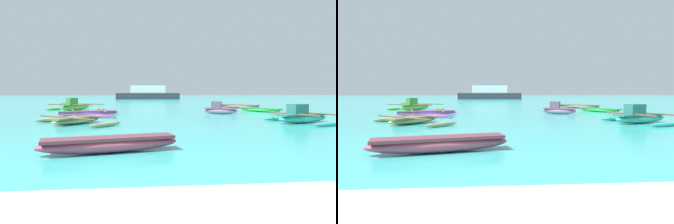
% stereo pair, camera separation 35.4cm
% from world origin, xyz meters
% --- Properties ---
extents(moored_boat_0, '(3.53, 3.15, 0.34)m').
position_xyz_m(moored_boat_0, '(9.72, 24.03, 0.19)').
color(moored_boat_0, tan).
rests_on(moored_boat_0, ground_plane).
extents(moored_boat_1, '(3.68, 1.48, 0.41)m').
position_xyz_m(moored_boat_1, '(-0.52, 4.27, 0.23)').
color(moored_boat_1, '#A03E55').
rests_on(moored_boat_1, ground_plane).
extents(moored_boat_2, '(2.56, 3.52, 0.28)m').
position_xyz_m(moored_boat_2, '(9.64, 18.87, 0.16)').
color(moored_boat_2, green).
rests_on(moored_boat_2, ground_plane).
extents(moored_boat_3, '(4.04, 4.82, 0.36)m').
position_xyz_m(moored_boat_3, '(-3.05, 16.51, 0.16)').
color(moored_boat_3, '#C05ECE').
rests_on(moored_boat_3, ground_plane).
extents(moored_boat_4, '(3.24, 3.83, 0.95)m').
position_xyz_m(moored_boat_4, '(8.32, 10.61, 0.31)').
color(moored_boat_4, teal).
rests_on(moored_boat_4, ground_plane).
extents(moored_boat_5, '(2.33, 1.49, 0.87)m').
position_xyz_m(moored_boat_5, '(5.88, 16.88, 0.31)').
color(moored_boat_5, '#A46A91').
rests_on(moored_boat_5, ground_plane).
extents(moored_boat_6, '(4.96, 3.83, 1.05)m').
position_xyz_m(moored_boat_6, '(-4.90, 21.65, 0.34)').
color(moored_boat_6, '#66E043').
rests_on(moored_boat_6, ground_plane).
extents(moored_boat_7, '(4.43, 4.17, 0.39)m').
position_xyz_m(moored_boat_7, '(-2.75, 11.29, 0.18)').
color(moored_boat_7, '#93A666').
rests_on(moored_boat_7, ground_plane).
extents(distant_ferry, '(12.57, 2.76, 2.76)m').
position_xyz_m(distant_ferry, '(2.23, 56.72, 1.13)').
color(distant_ferry, '#2D333D').
rests_on(distant_ferry, ground_plane).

